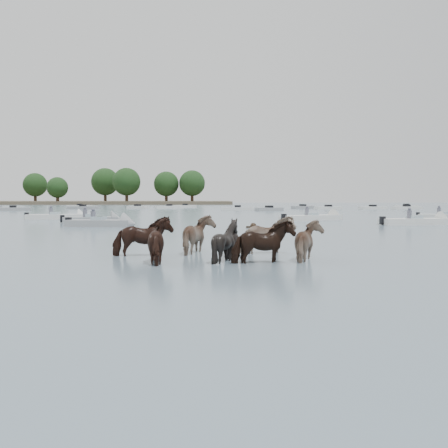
{
  "coord_description": "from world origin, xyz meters",
  "views": [
    {
      "loc": [
        1.99,
        -15.66,
        2.03
      ],
      "look_at": [
        2.62,
        2.01,
        1.1
      ],
      "focal_mm": 39.81,
      "sensor_mm": 36.0,
      "label": 1
    }
  ],
  "objects": [
    {
      "name": "pony_herd",
      "position": [
        2.53,
        1.04,
        0.55
      ],
      "size": [
        7.49,
        4.55,
        1.69
      ],
      "color": "black",
      "rests_on": "ground"
    },
    {
      "name": "distant_flotilla",
      "position": [
        0.05,
        75.4,
        0.26
      ],
      "size": [
        104.95,
        29.5,
        0.93
      ],
      "color": "silver",
      "rests_on": "ground"
    },
    {
      "name": "ground",
      "position": [
        0.0,
        0.0,
        0.0
      ],
      "size": [
        400.0,
        400.0,
        0.0
      ],
      "primitive_type": "plane",
      "color": "#4D616E",
      "rests_on": "ground"
    },
    {
      "name": "treeline",
      "position": [
        -63.35,
        149.49,
        6.64
      ],
      "size": [
        144.36,
        22.5,
        12.29
      ],
      "color": "#382619",
      "rests_on": "ground"
    },
    {
      "name": "motorboat_b",
      "position": [
        -4.93,
        19.77,
        0.23
      ],
      "size": [
        5.27,
        2.41,
        1.92
      ],
      "rotation": [
        0.0,
        0.0,
        -0.17
      ],
      "color": "gray",
      "rests_on": "ground"
    },
    {
      "name": "motorboat_c",
      "position": [
        12.24,
        29.42,
        0.22
      ],
      "size": [
        6.67,
        4.75,
        1.92
      ],
      "rotation": [
        0.0,
        0.0,
        0.52
      ],
      "color": "silver",
      "rests_on": "ground"
    },
    {
      "name": "motorboat_f",
      "position": [
        -11.74,
        32.56,
        0.22
      ],
      "size": [
        5.95,
        2.16,
        1.92
      ],
      "rotation": [
        0.0,
        0.0,
        0.1
      ],
      "color": "silver",
      "rests_on": "ground"
    },
    {
      "name": "motorboat_d",
      "position": [
        18.61,
        21.64,
        0.22
      ],
      "size": [
        6.03,
        2.57,
        1.92
      ],
      "rotation": [
        0.0,
        0.0,
        0.17
      ],
      "color": "silver",
      "rests_on": "ground"
    },
    {
      "name": "motorboat_a",
      "position": [
        -6.89,
        25.7,
        0.23
      ],
      "size": [
        5.05,
        2.86,
        1.92
      ],
      "rotation": [
        0.0,
        0.0,
        0.28
      ],
      "color": "gray",
      "rests_on": "ground"
    },
    {
      "name": "swimming_pony",
      "position": [
        5.15,
        18.07,
        0.1
      ],
      "size": [
        0.72,
        0.44,
        0.44
      ],
      "color": "black",
      "rests_on": "ground"
    }
  ]
}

